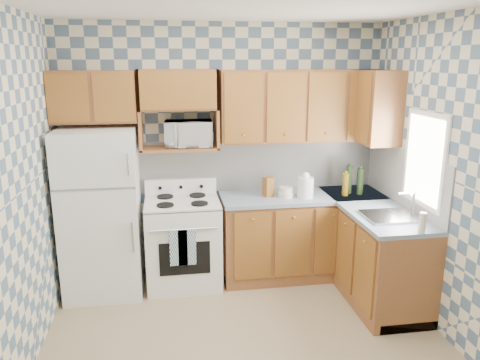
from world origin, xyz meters
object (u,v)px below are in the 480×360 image
Objects in this scene: stove_body at (183,243)px; electric_kettle at (305,188)px; refrigerator at (101,213)px; microwave at (188,133)px.

electric_kettle reaches higher than stove_body.
microwave is (0.90, 0.21, 0.74)m from refrigerator.
electric_kettle is at bearing -3.93° from stove_body.
electric_kettle is (1.28, -0.09, 0.58)m from stove_body.
microwave reaches higher than refrigerator.
electric_kettle is (2.09, -0.06, 0.19)m from refrigerator.
stove_body is 1.15m from microwave.
refrigerator is 1.87× the size of stove_body.
refrigerator is 3.50× the size of microwave.
electric_kettle is at bearing -1.73° from refrigerator.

